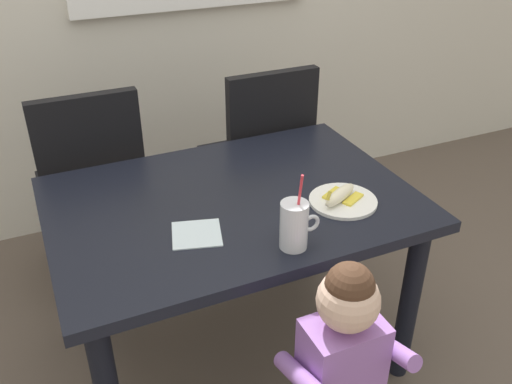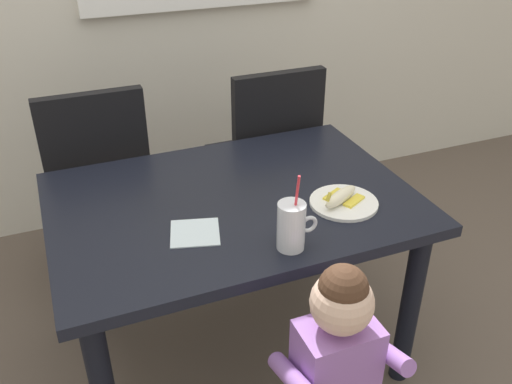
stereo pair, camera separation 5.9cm
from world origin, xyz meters
name	(u,v)px [view 1 (the left image)]	position (x,y,z in m)	size (l,w,h in m)	color
ground_plane	(236,350)	(0.00, 0.00, 0.00)	(24.00, 24.00, 0.00)	brown
dining_table	(233,224)	(0.00, 0.00, 0.62)	(1.23, 0.87, 0.72)	black
dining_chair_left	(92,179)	(-0.38, 0.67, 0.54)	(0.44, 0.45, 0.96)	black
dining_chair_right	(261,151)	(0.40, 0.63, 0.54)	(0.44, 0.45, 0.96)	black
toddler_standing	(342,355)	(0.08, -0.61, 0.53)	(0.33, 0.24, 0.84)	#3F4760
milk_cup	(294,228)	(0.06, -0.33, 0.79)	(0.13, 0.08, 0.25)	silver
snack_plate	(343,201)	(0.33, -0.18, 0.73)	(0.23, 0.23, 0.01)	white
peeled_banana	(340,195)	(0.32, -0.18, 0.75)	(0.18, 0.14, 0.07)	#F4EAC6
paper_napkin	(197,234)	(-0.18, -0.16, 0.72)	(0.15, 0.15, 0.00)	silver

